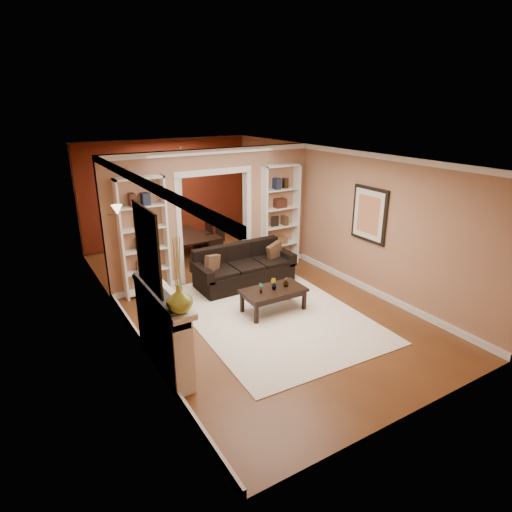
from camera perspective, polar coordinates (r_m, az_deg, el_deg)
floor at (r=8.41m, az=-1.78°, el=-5.23°), size 8.00×8.00×0.00m
ceiling at (r=7.67m, az=-2.00°, el=13.37°), size 8.00×8.00×0.00m
wall_back at (r=11.50m, az=-11.79°, el=8.35°), size 8.00×0.00×8.00m
wall_front at (r=5.07m, az=21.04°, el=-7.52°), size 8.00×0.00×8.00m
wall_left at (r=7.16m, az=-17.78°, el=0.86°), size 0.00×8.00×8.00m
wall_right at (r=9.20m, az=10.49°, el=5.60°), size 0.00×8.00×8.00m
partition_wall at (r=8.96m, az=-5.66°, el=5.46°), size 4.50×0.15×2.70m
red_back_panel at (r=11.47m, az=-11.73°, el=8.18°), size 4.44×0.04×2.64m
dining_window at (r=11.39m, az=-11.74°, el=9.28°), size 0.78×0.03×0.98m
area_rug at (r=7.71m, az=2.06°, el=-7.63°), size 2.93×4.00×0.01m
sofa at (r=8.75m, az=-1.58°, el=-1.35°), size 2.05×0.89×0.80m
pillow_left at (r=8.35m, az=-5.87°, el=-1.15°), size 0.39×0.29×0.38m
pillow_right at (r=9.03m, az=2.50°, el=0.54°), size 0.39×0.21×0.38m
coffee_table at (r=7.71m, az=2.33°, el=-5.91°), size 1.14×0.64×0.43m
plant_left at (r=7.45m, az=0.66°, el=-4.26°), size 0.11×0.10×0.18m
plant_center at (r=7.58m, az=2.36°, el=-3.75°), size 0.12×0.14×0.20m
plant_right at (r=7.72m, az=4.00°, el=-3.43°), size 0.14×0.14×0.18m
bookshelf_left at (r=8.34m, az=-14.74°, el=2.36°), size 0.90×0.30×2.30m
bookshelf_right at (r=9.62m, az=3.21°, el=5.30°), size 0.90×0.30×2.30m
fireplace at (r=6.17m, az=-12.10°, el=-9.56°), size 0.32×1.70×1.16m
vase at (r=5.26m, az=-10.18°, el=-5.68°), size 0.35×0.35×0.34m
mirror at (r=5.65m, az=-14.32°, el=0.98°), size 0.03×0.95×1.10m
wall_sconce at (r=7.57m, az=-18.45°, el=5.59°), size 0.18×0.18×0.22m
framed_art at (r=8.43m, az=14.84°, el=5.36°), size 0.04×0.85×1.05m
dining_table at (r=10.61m, az=-9.26°, el=1.49°), size 1.52×0.85×0.53m
dining_chair_nw at (r=10.12m, az=-11.53°, el=1.21°), size 0.44×0.44×0.79m
dining_chair_ne at (r=10.50m, az=-5.91°, el=2.34°), size 0.53×0.53×0.84m
dining_chair_sw at (r=10.66m, az=-12.65°, el=2.15°), size 0.49×0.49×0.82m
dining_chair_se at (r=11.04m, az=-7.24°, el=2.95°), size 0.38×0.38×0.76m
chandelier at (r=10.18m, az=-9.52°, el=10.88°), size 0.50×0.50×0.30m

